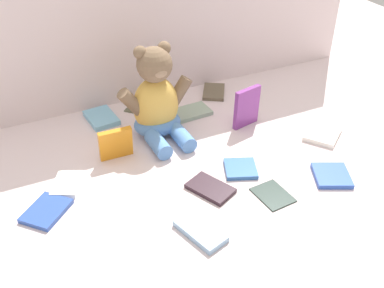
# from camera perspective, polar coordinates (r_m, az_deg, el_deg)

# --- Properties ---
(ground_plane) EXTENTS (3.20, 3.20, 0.00)m
(ground_plane) POSITION_cam_1_polar(r_m,az_deg,el_deg) (1.38, -1.61, -1.23)
(ground_plane) COLOR silver
(backdrop_drape) EXTENTS (1.77, 0.03, 0.65)m
(backdrop_drape) POSITION_cam_1_polar(r_m,az_deg,el_deg) (1.56, -7.92, 16.34)
(backdrop_drape) COLOR silver
(backdrop_drape) RESTS_ON ground_plane
(teddy_bear) EXTENTS (0.25, 0.22, 0.30)m
(teddy_bear) POSITION_cam_1_polar(r_m,az_deg,el_deg) (1.42, -4.44, 5.21)
(teddy_bear) COLOR #E5B24C
(teddy_bear) RESTS_ON ground_plane
(book_case_0) EXTENTS (0.13, 0.09, 0.01)m
(book_case_0) POSITION_cam_1_polar(r_m,az_deg,el_deg) (1.57, -0.05, 4.05)
(book_case_0) COLOR #8FA78F
(book_case_0) RESTS_ON ground_plane
(book_case_1) EXTENTS (0.11, 0.12, 0.01)m
(book_case_1) POSITION_cam_1_polar(r_m,az_deg,el_deg) (1.30, -15.49, -4.90)
(book_case_1) COLOR white
(book_case_1) RESTS_ON ground_plane
(book_case_2) EXTENTS (0.12, 0.12, 0.01)m
(book_case_2) POSITION_cam_1_polar(r_m,az_deg,el_deg) (1.31, 6.14, -3.12)
(book_case_2) COLOR #2F62AC
(book_case_2) RESTS_ON ground_plane
(book_case_3) EXTENTS (0.13, 0.13, 0.01)m
(book_case_3) POSITION_cam_1_polar(r_m,az_deg,el_deg) (1.62, -6.55, 4.76)
(book_case_3) COLOR #52543D
(book_case_3) RESTS_ON ground_plane
(book_case_4) EXTENTS (0.10, 0.13, 0.02)m
(book_case_4) POSITION_cam_1_polar(r_m,az_deg,el_deg) (1.56, -11.35, 3.25)
(book_case_4) COLOR #76B9DB
(book_case_4) RESTS_ON ground_plane
(book_case_5) EXTENTS (0.15, 0.14, 0.01)m
(book_case_5) POSITION_cam_1_polar(r_m,az_deg,el_deg) (1.23, -17.90, -8.03)
(book_case_5) COLOR #2F51AA
(book_case_5) RESTS_ON ground_plane
(book_case_6) EXTENTS (0.12, 0.14, 0.01)m
(book_case_6) POSITION_cam_1_polar(r_m,az_deg,el_deg) (1.24, 2.32, -5.60)
(book_case_6) COLOR #2D1B24
(book_case_6) RESTS_ON ground_plane
(book_case_7) EXTENTS (0.10, 0.04, 0.14)m
(book_case_7) POSITION_cam_1_polar(r_m,az_deg,el_deg) (1.49, 6.91, 4.62)
(book_case_7) COLOR #80358A
(book_case_7) RESTS_ON ground_plane
(book_case_8) EXTENTS (0.13, 0.14, 0.01)m
(book_case_8) POSITION_cam_1_polar(r_m,az_deg,el_deg) (1.34, 17.21, -3.82)
(book_case_8) COLOR blue
(book_case_8) RESTS_ON ground_plane
(book_case_9) EXTENTS (0.13, 0.14, 0.01)m
(book_case_9) POSITION_cam_1_polar(r_m,az_deg,el_deg) (1.70, 2.76, 6.59)
(book_case_9) COLOR brown
(book_case_9) RESTS_ON ground_plane
(book_case_10) EXTENTS (0.16, 0.15, 0.02)m
(book_case_10) POSITION_cam_1_polar(r_m,az_deg,el_deg) (1.51, 16.17, 1.27)
(book_case_10) COLOR white
(book_case_10) RESTS_ON ground_plane
(book_case_11) EXTENTS (0.09, 0.11, 0.01)m
(book_case_11) POSITION_cam_1_polar(r_m,az_deg,el_deg) (1.24, 10.16, -6.28)
(book_case_11) COLOR #1A2A24
(book_case_11) RESTS_ON ground_plane
(book_case_12) EXTENTS (0.10, 0.03, 0.10)m
(book_case_12) POSITION_cam_1_polar(r_m,az_deg,el_deg) (1.35, -9.60, 0.02)
(book_case_12) COLOR orange
(book_case_12) RESTS_ON ground_plane
(book_case_13) EXTENTS (0.10, 0.15, 0.02)m
(book_case_13) POSITION_cam_1_polar(r_m,az_deg,el_deg) (1.12, 1.08, -10.94)
(book_case_13) COLOR #84A9CC
(book_case_13) RESTS_ON ground_plane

